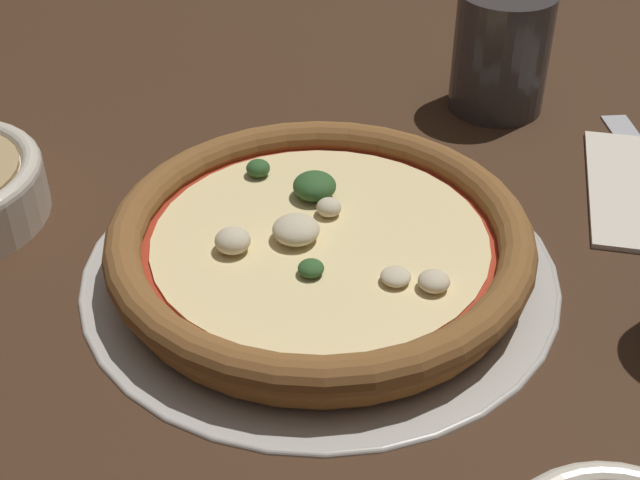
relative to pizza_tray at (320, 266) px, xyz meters
name	(u,v)px	position (x,y,z in m)	size (l,w,h in m)	color
ground_plane	(320,270)	(0.00, 0.00, 0.00)	(3.00, 3.00, 0.00)	#3D2616
pizza_tray	(320,266)	(0.00, 0.00, 0.00)	(0.32, 0.32, 0.01)	#B7B2A8
pizza	(320,242)	(0.00, 0.00, 0.02)	(0.28, 0.28, 0.04)	#A86B33
drinking_cup	(501,51)	(-0.27, -0.05, 0.05)	(0.08, 0.08, 0.10)	#383333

